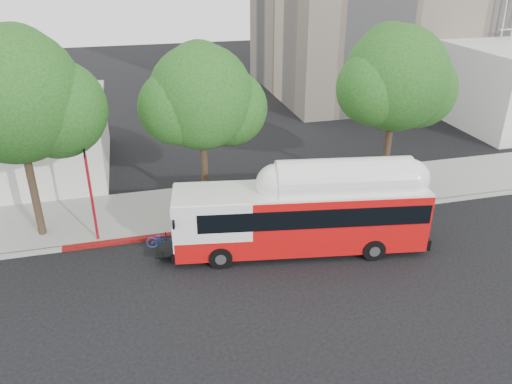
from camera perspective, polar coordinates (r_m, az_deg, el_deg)
ground at (r=21.43m, az=-0.35°, el=-9.23°), size 120.00×120.00×0.00m
sidewalk at (r=26.86m, az=-3.74°, el=-1.35°), size 60.00×5.00×0.15m
curb_strip at (r=24.61m, az=-2.57°, el=-4.03°), size 60.00×0.30×0.15m
red_curb_segment at (r=24.27m, az=-9.54°, el=-4.85°), size 10.00×0.32×0.16m
street_tree_left at (r=23.69m, az=-24.74°, el=9.54°), size 6.67×5.80×9.74m
street_tree_mid at (r=24.24m, az=-5.33°, el=10.38°), size 5.75×5.00×8.62m
street_tree_right at (r=27.35m, az=16.39°, el=12.00°), size 6.21×5.40×9.18m
transit_bus at (r=22.24m, az=5.25°, el=-2.96°), size 12.08×4.11×3.52m
signal_pole at (r=23.62m, az=-18.29°, el=-0.51°), size 0.13×0.43×4.59m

